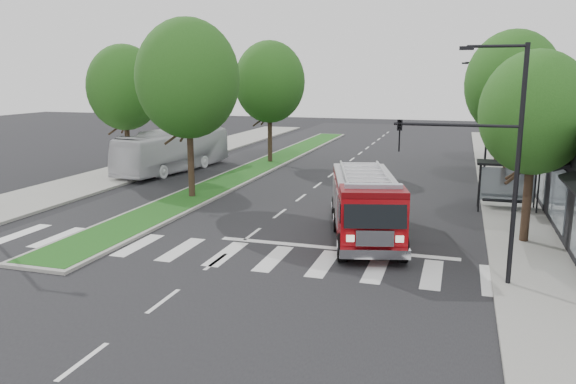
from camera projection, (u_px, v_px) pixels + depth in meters
name	position (u px, v px, depth m)	size (l,w,h in m)	color
ground	(253.00, 234.00, 25.22)	(140.00, 140.00, 0.00)	black
sidewalk_right	(528.00, 203.00, 30.97)	(5.00, 80.00, 0.15)	gray
sidewalk_left	(107.00, 178.00, 38.73)	(5.00, 80.00, 0.15)	gray
median	(262.00, 166.00, 43.77)	(3.00, 50.00, 0.15)	gray
bus_shelter	(509.00, 173.00, 29.21)	(3.20, 1.60, 2.61)	black
tree_right_near	(535.00, 113.00, 22.66)	(4.40, 4.40, 8.05)	black
tree_right_mid	(513.00, 84.00, 33.69)	(5.60, 5.60, 9.72)	black
tree_right_far	(501.00, 91.00, 43.18)	(5.00, 5.00, 8.73)	black
tree_median_near	(188.00, 79.00, 31.17)	(5.80, 5.80, 10.16)	black
tree_median_far	(270.00, 82.00, 44.34)	(5.60, 5.60, 9.72)	black
tree_left_mid	(124.00, 88.00, 39.22)	(5.20, 5.20, 9.16)	black
streetlight_right_near	(490.00, 149.00, 18.23)	(4.08, 0.22, 8.00)	black
streetlight_right_far	(486.00, 111.00, 40.05)	(2.11, 0.20, 8.00)	black
fire_engine	(365.00, 206.00, 24.47)	(4.62, 8.97, 2.98)	#600508
city_bus	(174.00, 151.00, 41.50)	(2.61, 11.14, 3.10)	silver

